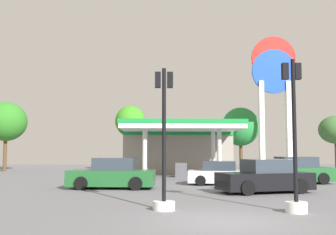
{
  "coord_description": "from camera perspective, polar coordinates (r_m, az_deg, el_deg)",
  "views": [
    {
      "loc": [
        -2.05,
        -11.88,
        2.09
      ],
      "look_at": [
        -1.21,
        14.57,
        4.23
      ],
      "focal_mm": 42.79,
      "sensor_mm": 36.0,
      "label": 1
    }
  ],
  "objects": [
    {
      "name": "traffic_signal_0",
      "position": [
        14.1,
        -0.58,
        -6.21
      ],
      "size": [
        0.77,
        0.77,
        4.98
      ],
      "color": "silver",
      "rests_on": "ground"
    },
    {
      "name": "gas_station",
      "position": [
        35.49,
        1.33,
        -4.31
      ],
      "size": [
        9.34,
        11.13,
        4.26
      ],
      "color": "gray",
      "rests_on": "ground"
    },
    {
      "name": "car_3",
      "position": [
        22.1,
        -7.93,
        -8.05
      ],
      "size": [
        4.78,
        2.43,
        1.66
      ],
      "color": "black",
      "rests_on": "ground"
    },
    {
      "name": "station_pole_sign",
      "position": [
        35.52,
        14.9,
        4.27
      ],
      "size": [
        3.81,
        0.56,
        11.86
      ],
      "color": "white",
      "rests_on": "ground"
    },
    {
      "name": "tree_2",
      "position": [
        39.36,
        10.29,
        -1.32
      ],
      "size": [
        3.6,
        3.6,
        6.18
      ],
      "color": "brown",
      "rests_on": "ground"
    },
    {
      "name": "tree_1",
      "position": [
        39.67,
        -5.39,
        -0.56
      ],
      "size": [
        2.97,
        2.97,
        6.43
      ],
      "color": "brown",
      "rests_on": "ground"
    },
    {
      "name": "car_2",
      "position": [
        26.32,
        17.53,
        -7.32
      ],
      "size": [
        4.82,
        2.51,
        1.66
      ],
      "color": "black",
      "rests_on": "ground"
    },
    {
      "name": "car_0",
      "position": [
        24.37,
        7.58,
        -7.98
      ],
      "size": [
        4.16,
        2.24,
        1.42
      ],
      "color": "black",
      "rests_on": "ground"
    },
    {
      "name": "ground_plane",
      "position": [
        12.24,
        8.1,
        -14.41
      ],
      "size": [
        90.0,
        90.0,
        0.0
      ],
      "primitive_type": "plane",
      "color": "slate",
      "rests_on": "ground"
    },
    {
      "name": "tree_3",
      "position": [
        42.95,
        22.78,
        -1.64
      ],
      "size": [
        3.33,
        3.33,
        5.47
      ],
      "color": "brown",
      "rests_on": "ground"
    },
    {
      "name": "traffic_signal_1",
      "position": [
        14.2,
        17.61,
        -5.68
      ],
      "size": [
        0.72,
        0.72,
        5.18
      ],
      "color": "silver",
      "rests_on": "ground"
    },
    {
      "name": "car_1",
      "position": [
        20.37,
        13.66,
        -8.3
      ],
      "size": [
        4.86,
        2.94,
        1.63
      ],
      "color": "black",
      "rests_on": "ground"
    },
    {
      "name": "tree_0",
      "position": [
        42.4,
        -22.07,
        -0.55
      ],
      "size": [
        4.02,
        4.02,
        6.79
      ],
      "color": "brown",
      "rests_on": "ground"
    }
  ]
}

